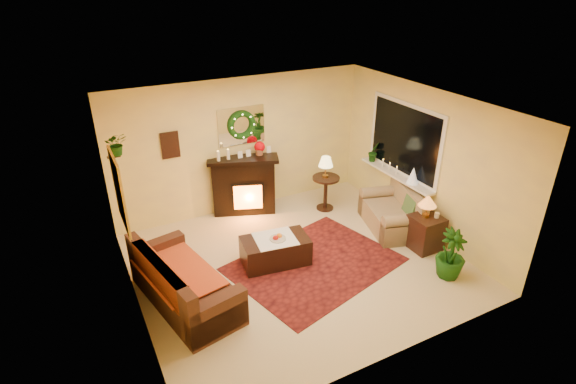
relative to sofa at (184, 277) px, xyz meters
name	(u,v)px	position (x,y,z in m)	size (l,w,h in m)	color
floor	(298,263)	(1.87, 0.07, -0.43)	(5.00, 5.00, 0.00)	beige
ceiling	(300,108)	(1.87, 0.07, 2.17)	(5.00, 5.00, 0.00)	white
wall_back	(242,146)	(1.87, 2.32, 0.87)	(5.00, 5.00, 0.00)	#EFD88C
wall_front	(396,272)	(1.87, -2.18, 0.87)	(5.00, 5.00, 0.00)	#EFD88C
wall_left	(127,233)	(-0.63, 0.07, 0.87)	(4.50, 4.50, 0.00)	#EFD88C
wall_right	(425,163)	(4.37, 0.07, 0.87)	(4.50, 4.50, 0.00)	#EFD88C
area_rug	(315,264)	(2.10, -0.08, -0.42)	(2.55, 1.91, 0.01)	maroon
sofa	(184,277)	(0.00, 0.00, 0.00)	(0.85, 1.93, 0.83)	brown
red_throw	(178,272)	(-0.05, 0.13, 0.03)	(0.86, 1.39, 0.02)	#E64B26
fireplace	(244,186)	(1.78, 2.11, 0.12)	(1.18, 0.37, 1.08)	black
poinsettia	(260,147)	(2.14, 2.11, 0.87)	(0.20, 0.20, 0.20)	#CE0009
mantel_candle_a	(218,156)	(1.32, 2.12, 0.83)	(0.06, 0.06, 0.19)	white
mantel_candle_b	(228,154)	(1.51, 2.11, 0.83)	(0.06, 0.06, 0.19)	#F6EFCA
mantel_mirror	(241,126)	(1.87, 2.30, 1.27)	(0.92, 0.02, 0.72)	white
wreath	(242,125)	(1.87, 2.26, 1.29)	(0.55, 0.55, 0.11)	#194719
wall_art	(170,145)	(0.52, 2.30, 1.12)	(0.32, 0.03, 0.48)	#381E11
gold_mirror	(119,191)	(-0.61, 0.37, 1.32)	(0.03, 0.84, 1.00)	gold
hanging_plant	(118,155)	(-0.47, 1.12, 1.54)	(0.33, 0.28, 0.36)	#194719
loveseat	(391,207)	(3.93, 0.29, -0.01)	(0.77, 1.33, 0.77)	gray
window_frame	(405,140)	(4.35, 0.62, 1.12)	(0.03, 1.86, 1.36)	white
window_glass	(404,140)	(4.34, 0.62, 1.12)	(0.02, 1.70, 1.22)	black
window_sill	(396,175)	(4.25, 0.62, 0.44)	(0.22, 1.86, 0.04)	white
mini_tree	(413,176)	(4.24, 0.17, 0.61)	(0.20, 0.20, 0.31)	silver
sill_plant	(374,152)	(4.25, 1.34, 0.66)	(0.28, 0.22, 0.51)	#245425
side_table_round	(325,194)	(3.26, 1.47, -0.10)	(0.53, 0.53, 0.69)	#552713
lamp_cream	(326,168)	(3.23, 1.47, 0.45)	(0.28, 0.28, 0.43)	#FFE88D
end_table_square	(425,234)	(4.01, -0.52, -0.16)	(0.49, 0.49, 0.60)	#3A2218
lamp_tiffany	(427,209)	(3.99, -0.49, 0.32)	(0.30, 0.30, 0.44)	#ECA317
coffee_table	(275,252)	(1.56, 0.27, -0.22)	(1.07, 0.59, 0.45)	black
fruit_bowl	(278,240)	(1.59, 0.23, 0.02)	(0.26, 0.26, 0.06)	beige
floor_palm	(452,252)	(3.79, -1.30, 0.02)	(1.34, 1.34, 2.39)	black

